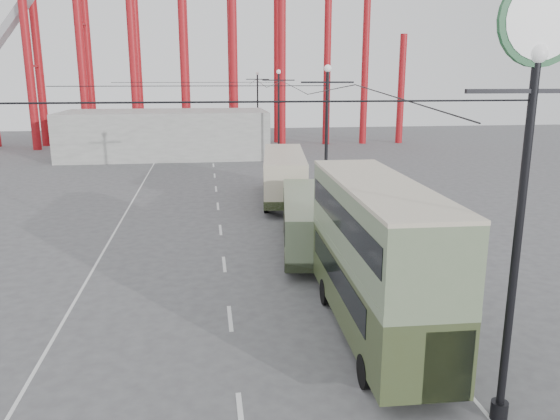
{
  "coord_description": "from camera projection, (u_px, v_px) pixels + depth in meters",
  "views": [
    {
      "loc": [
        -1.67,
        -14.54,
        8.6
      ],
      "look_at": [
        1.42,
        8.19,
        3.0
      ],
      "focal_mm": 35.0,
      "sensor_mm": 36.0,
      "label": 1
    }
  ],
  "objects": [
    {
      "name": "lamp_post_distant",
      "position": [
        258.0,
        106.0,
        75.56
      ],
      "size": [
        3.2,
        0.44,
        9.32
      ],
      "color": "black",
      "rests_on": "ground"
    },
    {
      "name": "road_markings",
      "position": [
        221.0,
        214.0,
        35.11
      ],
      "size": [
        12.52,
        120.0,
        0.01
      ],
      "color": "silver",
      "rests_on": "ground"
    },
    {
      "name": "lamp_post_far",
      "position": [
        279.0,
        117.0,
        54.38
      ],
      "size": [
        3.2,
        0.44,
        9.32
      ],
      "color": "black",
      "rests_on": "ground"
    },
    {
      "name": "ground",
      "position": [
        270.0,
        374.0,
        16.26
      ],
      "size": [
        160.0,
        160.0,
        0.0
      ],
      "primitive_type": "plane",
      "color": "#4C4C4F",
      "rests_on": "ground"
    },
    {
      "name": "lamp_post_near",
      "position": [
        531.0,
        111.0,
        12.24
      ],
      "size": [
        3.2,
        0.44,
        10.8
      ],
      "color": "black",
      "rests_on": "ground"
    },
    {
      "name": "pedestrian",
      "position": [
        298.0,
        229.0,
        28.32
      ],
      "size": [
        0.72,
        0.5,
        1.88
      ],
      "primitive_type": "imported",
      "rotation": [
        0.0,
        0.0,
        3.07
      ],
      "color": "black",
      "rests_on": "ground"
    },
    {
      "name": "double_decker_bus",
      "position": [
        376.0,
        252.0,
        18.01
      ],
      "size": [
        2.74,
        9.96,
        5.32
      ],
      "rotation": [
        0.0,
        0.0,
        -0.02
      ],
      "color": "#394223",
      "rests_on": "ground"
    },
    {
      "name": "fairground_shed",
      "position": [
        166.0,
        134.0,
        60.12
      ],
      "size": [
        22.0,
        10.0,
        5.0
      ],
      "primitive_type": "cube",
      "color": "gray",
      "rests_on": "ground"
    },
    {
      "name": "single_decker_cream",
      "position": [
        284.0,
        174.0,
        38.55
      ],
      "size": [
        4.07,
        11.21,
        3.41
      ],
      "rotation": [
        0.0,
        0.0,
        -0.12
      ],
      "color": "beige",
      "rests_on": "ground"
    },
    {
      "name": "single_decker_green",
      "position": [
        306.0,
        220.0,
        27.65
      ],
      "size": [
        3.54,
        9.97,
        2.76
      ],
      "rotation": [
        0.0,
        0.0,
        -0.14
      ],
      "color": "#667959",
      "rests_on": "ground"
    },
    {
      "name": "lamp_post_mid",
      "position": [
        326.0,
        143.0,
        33.21
      ],
      "size": [
        3.2,
        0.44,
        9.32
      ],
      "color": "black",
      "rests_on": "ground"
    }
  ]
}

